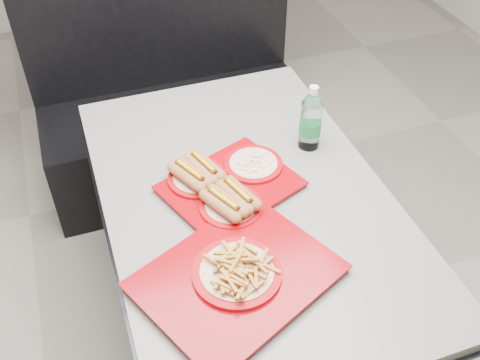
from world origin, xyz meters
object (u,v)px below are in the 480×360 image
object	(u,v)px
tray_near	(226,184)
water_bottle	(311,121)
diner_table	(246,231)
tray_far	(237,274)
booth_bench	(173,104)

from	to	relation	value
tray_near	water_bottle	distance (m)	0.38
diner_table	water_bottle	world-z (taller)	water_bottle
diner_table	tray_far	world-z (taller)	tray_far
booth_bench	tray_far	distance (m)	1.46
tray_near	water_bottle	world-z (taller)	water_bottle
booth_bench	tray_far	bearing A→B (deg)	-95.72
booth_bench	diner_table	bearing A→B (deg)	-90.00
tray_near	water_bottle	size ratio (longest dim) A/B	2.00
booth_bench	tray_near	size ratio (longest dim) A/B	2.74
tray_near	water_bottle	xyz separation A→B (m)	(0.35, 0.13, 0.07)
diner_table	booth_bench	bearing A→B (deg)	90.00
booth_bench	water_bottle	bearing A→B (deg)	-72.00
tray_near	tray_far	size ratio (longest dim) A/B	0.78
tray_far	tray_near	bearing A→B (deg)	76.70
tray_near	tray_far	xyz separation A→B (m)	(-0.08, -0.36, -0.00)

